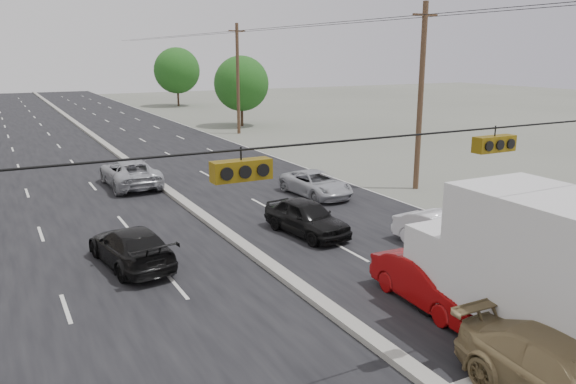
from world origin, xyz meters
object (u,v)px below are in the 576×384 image
object	(u,v)px
tree_right_mid	(241,84)
red_sedan	(432,282)
box_truck	(545,272)
queue_car_b	(443,233)
queue_car_c	(316,184)
tan_sedan	(573,382)
utility_pole_right_b	(421,96)
queue_car_d	(524,229)
oncoming_near	(131,247)
tree_right_far	(177,71)
queue_car_a	(306,218)
utility_pole_right_c	(238,78)
oncoming_far	(130,173)

from	to	relation	value
tree_right_mid	red_sedan	distance (m)	43.71
box_truck	queue_car_b	xyz separation A→B (m)	(3.10, 6.76, -1.40)
queue_car_c	queue_car_b	bearing A→B (deg)	-93.55
tan_sedan	queue_car_c	bearing A→B (deg)	76.27
utility_pole_right_b	red_sedan	xyz separation A→B (m)	(-9.55, -11.86, -4.38)
queue_car_b	queue_car_d	bearing A→B (deg)	-30.91
tan_sedan	oncoming_near	world-z (taller)	tan_sedan
tree_right_far	oncoming_near	size ratio (longest dim) A/B	1.71
utility_pole_right_b	red_sedan	world-z (taller)	utility_pole_right_b
tree_right_far	queue_car_a	world-z (taller)	tree_right_far
queue_car_a	box_truck	bearing A→B (deg)	-94.42
utility_pole_right_c	queue_car_a	bearing A→B (deg)	-107.99
utility_pole_right_b	utility_pole_right_c	size ratio (longest dim) A/B	1.00
queue_car_c	oncoming_far	xyz separation A→B (m)	(-8.18, 6.82, 0.13)
red_sedan	box_truck	bearing A→B (deg)	-75.99
queue_car_c	queue_car_d	world-z (taller)	queue_car_d
box_truck	queue_car_b	size ratio (longest dim) A/B	1.94
utility_pole_right_c	tree_right_far	size ratio (longest dim) A/B	1.23
red_sedan	queue_car_b	xyz separation A→B (m)	(3.75, 3.52, -0.04)
red_sedan	oncoming_far	world-z (taller)	oncoming_far
tan_sedan	oncoming_near	bearing A→B (deg)	116.26
tree_right_far	tan_sedan	distance (m)	73.77
tree_right_far	queue_car_b	distance (m)	64.16
tan_sedan	oncoming_far	xyz separation A→B (m)	(-3.33, 25.26, 0.00)
utility_pole_right_c	red_sedan	size ratio (longest dim) A/B	2.28
tree_right_mid	red_sedan	xyz separation A→B (m)	(-12.05, -41.86, -3.61)
tan_sedan	utility_pole_right_c	bearing A→B (deg)	76.85
utility_pole_right_b	queue_car_a	bearing A→B (deg)	-155.88
queue_car_d	oncoming_near	distance (m)	14.81
tree_right_mid	box_truck	size ratio (longest dim) A/B	0.88
oncoming_near	box_truck	bearing A→B (deg)	119.09
tree_right_mid	queue_car_a	xyz separation A→B (m)	(-12.00, -34.25, -3.60)
queue_car_d	queue_car_a	bearing A→B (deg)	133.33
utility_pole_right_c	queue_car_a	xyz separation A→B (m)	(-9.50, -29.25, -4.37)
box_truck	utility_pole_right_b	bearing A→B (deg)	60.65
tan_sedan	oncoming_far	size ratio (longest dim) A/B	0.96
utility_pole_right_b	queue_car_a	size ratio (longest dim) A/B	2.31
tree_right_mid	box_truck	distance (m)	46.57
utility_pole_right_b	oncoming_near	world-z (taller)	utility_pole_right_b
tree_right_far	red_sedan	xyz separation A→B (m)	(-13.05, -66.86, -4.23)
queue_car_b	box_truck	bearing A→B (deg)	-121.06
tree_right_far	queue_car_c	xyz separation A→B (m)	(-9.30, -53.83, -4.31)
utility_pole_right_b	queue_car_d	xyz separation A→B (m)	(-2.90, -9.65, -4.35)
oncoming_near	oncoming_far	world-z (taller)	oncoming_far
queue_car_a	oncoming_near	xyz separation A→B (m)	(-7.24, -0.12, -0.04)
tree_right_mid	utility_pole_right_c	bearing A→B (deg)	-116.57
queue_car_c	box_truck	bearing A→B (deg)	-104.34
box_truck	tree_right_far	bearing A→B (deg)	81.14
queue_car_d	utility_pole_right_c	bearing A→B (deg)	77.84
red_sedan	oncoming_near	size ratio (longest dim) A/B	0.92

